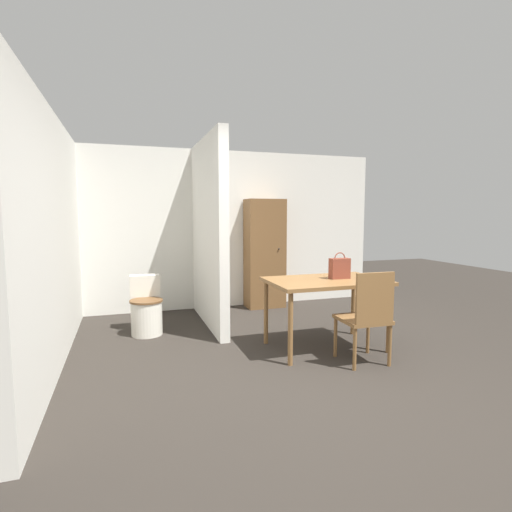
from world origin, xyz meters
TOP-DOWN VIEW (x-y plane):
  - ground_plane at (0.00, 0.00)m, footprint 16.00×16.00m
  - wall_back at (0.00, 3.35)m, footprint 5.23×0.12m
  - wall_left at (-2.18, 1.65)m, footprint 0.12×4.29m
  - partition_wall at (-0.42, 2.38)m, footprint 0.12×1.83m
  - dining_table at (0.61, 0.96)m, footprint 1.28×0.84m
  - wooden_chair at (0.76, 0.39)m, footprint 0.46×0.46m
  - toilet at (-1.27, 2.16)m, footprint 0.40×0.55m
  - handbag at (0.78, 0.97)m, footprint 0.23×0.10m
  - wooden_cabinet at (0.64, 3.08)m, footprint 0.60×0.41m

SIDE VIEW (x-z plane):
  - ground_plane at x=0.00m, z-range 0.00..0.00m
  - toilet at x=-1.27m, z-range -0.05..0.66m
  - wooden_chair at x=0.76m, z-range 0.03..0.98m
  - dining_table at x=0.61m, z-range 0.31..1.09m
  - wooden_cabinet at x=0.64m, z-range 0.00..1.74m
  - handbag at x=0.78m, z-range 0.75..1.05m
  - wall_back at x=0.00m, z-range 0.00..2.50m
  - wall_left at x=-2.18m, z-range 0.00..2.50m
  - partition_wall at x=-0.42m, z-range 0.00..2.50m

